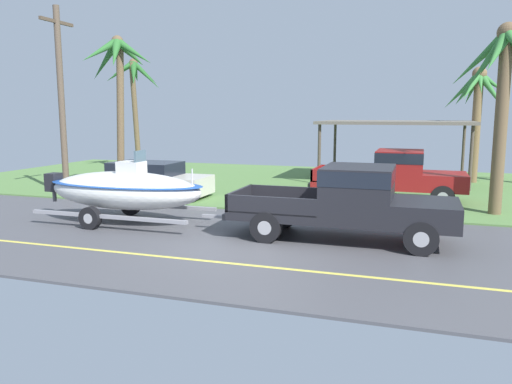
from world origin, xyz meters
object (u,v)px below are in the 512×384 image
palm_tree_far_left (477,98)px  palm_tree_far_right (118,70)px  parked_pickup_background (398,173)px  palm_tree_near_left (505,73)px  parked_sedan_near (150,180)px  utility_pole (61,99)px  pickup_truck_towing (356,200)px  boat_on_trailer (125,190)px  palm_tree_mid (134,83)px  carport_awning (396,124)px

palm_tree_far_left → palm_tree_far_right: bearing=-153.2°
parked_pickup_background → palm_tree_near_left: 4.91m
parked_sedan_near → utility_pole: utility_pole is taller
palm_tree_near_left → utility_pole: utility_pole is taller
palm_tree_near_left → palm_tree_far_right: 14.22m
pickup_truck_towing → parked_sedan_near: size_ratio=1.30×
parked_sedan_near → boat_on_trailer: bearing=-69.0°
palm_tree_near_left → palm_tree_mid: palm_tree_mid is taller
palm_tree_mid → palm_tree_far_left: 17.67m
pickup_truck_towing → palm_tree_near_left: (3.84, 4.70, 3.43)m
boat_on_trailer → carport_awning: carport_awning is taller
pickup_truck_towing → palm_tree_mid: (-13.83, 12.08, 3.84)m
parked_sedan_near → utility_pole: (-3.31, -0.78, 3.11)m
parked_pickup_background → palm_tree_far_right: palm_tree_far_right is taller
pickup_truck_towing → palm_tree_mid: size_ratio=0.95×
palm_tree_far_left → palm_tree_far_right: palm_tree_far_right is taller
parked_sedan_near → palm_tree_mid: (-5.35, 7.76, 4.23)m
palm_tree_far_left → parked_sedan_near: bearing=-146.5°
palm_tree_near_left → utility_pole: bearing=-175.7°
boat_on_trailer → parked_sedan_near: bearing=111.0°
parked_pickup_background → palm_tree_mid: bearing=158.5°
palm_tree_far_left → utility_pole: bearing=-150.2°
boat_on_trailer → palm_tree_far_right: (-3.54, 5.30, 3.98)m
boat_on_trailer → palm_tree_far_left: bearing=49.5°
boat_on_trailer → palm_tree_far_left: size_ratio=1.15×
boat_on_trailer → palm_tree_mid: 14.50m
parked_pickup_background → palm_tree_mid: palm_tree_mid is taller
palm_tree_far_right → palm_tree_mid: bearing=117.1°
palm_tree_mid → palm_tree_far_right: size_ratio=0.98×
pickup_truck_towing → carport_awning: size_ratio=0.87×
pickup_truck_towing → boat_on_trailer: bearing=-180.0°
carport_awning → palm_tree_mid: 14.30m
parked_pickup_background → palm_tree_far_right: size_ratio=0.90×
carport_awning → palm_tree_mid: size_ratio=1.10×
palm_tree_near_left → palm_tree_far_right: (-14.20, 0.60, 0.49)m
palm_tree_near_left → palm_tree_far_right: palm_tree_far_right is taller
parked_sedan_near → palm_tree_near_left: bearing=1.8°
pickup_truck_towing → parked_pickup_background: bearing=83.3°
palm_tree_near_left → palm_tree_far_left: palm_tree_near_left is taller
boat_on_trailer → parked_pickup_background: boat_on_trailer is taller
boat_on_trailer → carport_awning: size_ratio=0.90×
parked_pickup_background → palm_tree_far_left: size_ratio=1.07×
pickup_truck_towing → palm_tree_far_right: palm_tree_far_right is taller
carport_awning → utility_pole: 14.68m
parked_pickup_background → palm_tree_near_left: bearing=-27.9°
carport_awning → palm_tree_near_left: (3.53, -7.10, 1.73)m
parked_sedan_near → palm_tree_far_right: 4.80m
pickup_truck_towing → utility_pole: bearing=163.3°
palm_tree_far_right → boat_on_trailer: bearing=-56.3°
carport_awning → utility_pole: utility_pole is taller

